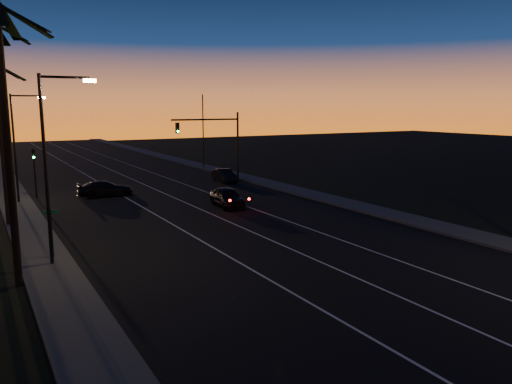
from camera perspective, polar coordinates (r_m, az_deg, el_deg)
road at (r=38.07m, az=-7.75°, el=-1.75°), size 20.00×170.00×0.01m
sidewalk_left at (r=35.54m, az=-24.75°, el=-3.27°), size 2.40×170.00×0.16m
sidewalk_right at (r=43.42m, az=6.07°, el=-0.20°), size 2.40×170.00×0.16m
lane_stripe_left at (r=37.08m, az=-12.05°, el=-2.16°), size 0.12×160.00×0.01m
lane_stripe_mid at (r=38.26m, az=-7.05°, el=-1.66°), size 0.12×160.00×0.01m
lane_stripe_right at (r=39.71m, az=-2.39°, el=-1.18°), size 0.12×160.00×0.01m
palm_near at (r=22.69m, az=-26.73°, el=7.58°), size 4.25×4.16×11.53m
streetlight_left_near at (r=24.95m, az=-22.34°, el=3.95°), size 2.55×0.26×9.00m
streetlight_left_far at (r=42.84m, az=-25.53°, el=5.49°), size 2.55×0.26×8.50m
street_sign at (r=26.49m, az=-22.33°, el=-3.80°), size 0.70×0.06×2.60m
signal_mast at (r=49.42m, az=-4.55°, el=6.51°), size 7.10×0.41×7.00m
signal_post at (r=45.08m, az=-24.03°, el=2.99°), size 0.28×0.37×4.20m
far_pole_left at (r=59.79m, az=-27.08°, el=5.77°), size 0.14×0.14×9.00m
far_pole_right at (r=61.95m, az=-6.06°, el=6.87°), size 0.14×0.14×9.00m
lead_car at (r=37.95m, az=-3.29°, el=-0.58°), size 2.21×4.96×1.47m
right_car at (r=50.56m, az=-3.63°, el=1.90°), size 1.60×4.01×1.30m
cross_car at (r=44.12m, az=-16.86°, el=0.38°), size 4.73×2.20×1.34m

